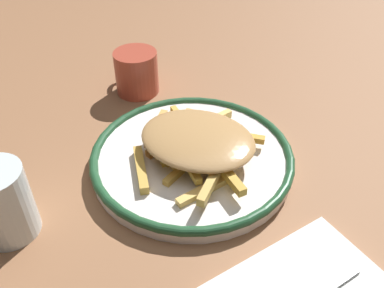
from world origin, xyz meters
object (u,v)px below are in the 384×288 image
(fries_heap, at_px, (196,142))
(water_glass, at_px, (2,205))
(coffee_mug, at_px, (136,72))
(plate, at_px, (192,157))

(fries_heap, bearing_deg, water_glass, 89.93)
(coffee_mug, bearing_deg, plate, 177.59)
(fries_heap, distance_m, coffee_mug, 0.24)
(plate, distance_m, fries_heap, 0.03)
(plate, distance_m, water_glass, 0.26)
(plate, xyz_separation_m, water_glass, (-0.00, 0.26, 0.04))
(fries_heap, xyz_separation_m, coffee_mug, (0.24, -0.01, -0.00))
(plate, height_order, fries_heap, fries_heap)
(plate, bearing_deg, fries_heap, -131.18)
(coffee_mug, bearing_deg, fries_heap, 178.64)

